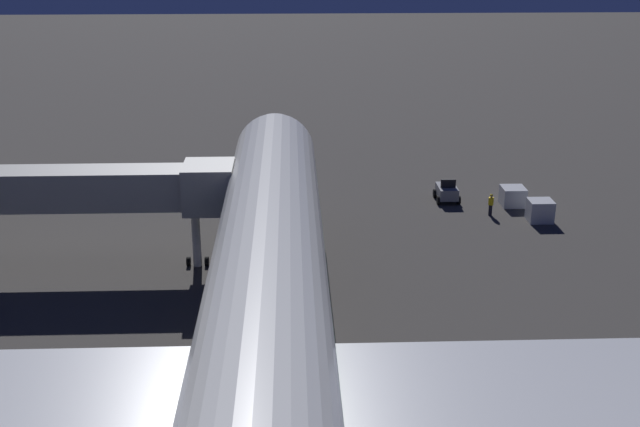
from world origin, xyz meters
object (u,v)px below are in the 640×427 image
(baggage_container_mid_row, at_px, (540,211))
(traffic_cone_nose_starboard, at_px, (249,209))
(jet_bridge, at_px, (107,189))
(ground_crew_by_belt_loader, at_px, (491,204))
(airliner_at_gate, at_px, (262,394))
(baggage_container_near_belt, at_px, (513,196))
(baggage_tug_spare, at_px, (447,192))
(traffic_cone_nose_port, at_px, (305,208))

(baggage_container_mid_row, bearing_deg, traffic_cone_nose_starboard, -7.08)
(jet_bridge, bearing_deg, baggage_container_mid_row, -166.36)
(jet_bridge, distance_m, baggage_container_mid_row, 31.71)
(ground_crew_by_belt_loader, bearing_deg, airliner_at_gate, 63.03)
(baggage_container_near_belt, distance_m, baggage_container_mid_row, 3.77)
(baggage_tug_spare, bearing_deg, baggage_container_mid_row, 142.08)
(airliner_at_gate, height_order, jet_bridge, airliner_at_gate)
(ground_crew_by_belt_loader, height_order, traffic_cone_nose_starboard, ground_crew_by_belt_loader)
(baggage_container_near_belt, bearing_deg, traffic_cone_nose_port, 2.93)
(jet_bridge, bearing_deg, traffic_cone_nose_port, -141.51)
(jet_bridge, bearing_deg, baggage_container_near_belt, -159.47)
(baggage_tug_spare, relative_size, traffic_cone_nose_port, 4.52)
(baggage_container_near_belt, xyz_separation_m, traffic_cone_nose_starboard, (21.01, 0.85, -0.47))
(airliner_at_gate, relative_size, jet_bridge, 3.62)
(baggage_container_near_belt, xyz_separation_m, ground_crew_by_belt_loader, (2.32, 2.25, 0.21))
(traffic_cone_nose_port, bearing_deg, airliner_at_gate, 86.28)
(baggage_container_near_belt, height_order, baggage_container_mid_row, baggage_container_mid_row)
(baggage_container_near_belt, distance_m, ground_crew_by_belt_loader, 3.24)
(jet_bridge, xyz_separation_m, baggage_container_mid_row, (-30.49, -7.40, -4.61))
(baggage_tug_spare, height_order, baggage_container_near_belt, baggage_tug_spare)
(jet_bridge, relative_size, baggage_container_mid_row, 10.67)
(baggage_container_mid_row, xyz_separation_m, traffic_cone_nose_starboard, (22.13, -2.75, -0.55))
(airliner_at_gate, bearing_deg, baggage_container_mid_row, -122.69)
(baggage_tug_spare, height_order, baggage_container_mid_row, baggage_tug_spare)
(baggage_container_mid_row, distance_m, ground_crew_by_belt_loader, 3.70)
(jet_bridge, bearing_deg, airliner_at_gate, 114.07)
(jet_bridge, xyz_separation_m, baggage_tug_spare, (-24.31, -12.22, -4.65))
(baggage_tug_spare, xyz_separation_m, baggage_container_near_belt, (-5.07, 1.22, -0.03))
(traffic_cone_nose_port, relative_size, traffic_cone_nose_starboard, 1.00)
(traffic_cone_nose_starboard, bearing_deg, traffic_cone_nose_port, 180.00)
(jet_bridge, distance_m, ground_crew_by_belt_loader, 28.78)
(ground_crew_by_belt_loader, xyz_separation_m, traffic_cone_nose_port, (14.29, -1.40, -0.69))
(baggage_container_near_belt, relative_size, ground_crew_by_belt_loader, 1.06)
(traffic_cone_nose_starboard, bearing_deg, ground_crew_by_belt_loader, 175.71)
(jet_bridge, height_order, baggage_container_near_belt, jet_bridge)
(baggage_container_mid_row, xyz_separation_m, ground_crew_by_belt_loader, (3.44, -1.35, 0.13))
(baggage_container_near_belt, bearing_deg, traffic_cone_nose_starboard, 2.32)
(baggage_tug_spare, xyz_separation_m, ground_crew_by_belt_loader, (-2.75, 3.47, 0.18))
(traffic_cone_nose_port, bearing_deg, baggage_container_mid_row, 171.19)
(baggage_container_near_belt, relative_size, traffic_cone_nose_port, 3.37)
(jet_bridge, xyz_separation_m, baggage_container_near_belt, (-29.38, -11.00, -4.68))
(ground_crew_by_belt_loader, distance_m, traffic_cone_nose_port, 14.37)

